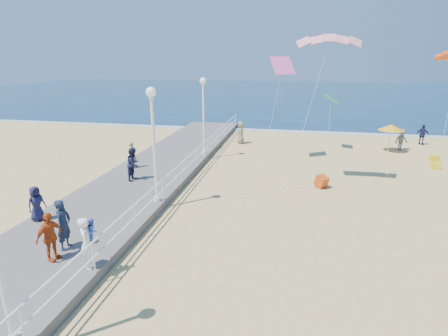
% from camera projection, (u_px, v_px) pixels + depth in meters
% --- Properties ---
extents(ground, '(160.00, 160.00, 0.00)m').
position_uv_depth(ground, '(269.00, 218.00, 15.80)').
color(ground, '#DAB972').
rests_on(ground, ground).
extents(ocean, '(160.00, 90.00, 0.05)m').
position_uv_depth(ocean, '(291.00, 93.00, 76.72)').
color(ocean, '#0C2849').
rests_on(ocean, ground).
extents(surf_line, '(160.00, 1.20, 0.04)m').
position_uv_depth(surf_line, '(284.00, 131.00, 35.01)').
color(surf_line, white).
rests_on(surf_line, ground).
extents(boardwalk, '(5.00, 44.00, 0.40)m').
position_uv_depth(boardwalk, '(116.00, 201.00, 17.14)').
color(boardwalk, slate).
rests_on(boardwalk, ground).
extents(railing, '(0.05, 42.00, 0.55)m').
position_uv_depth(railing, '(162.00, 184.00, 16.38)').
color(railing, white).
rests_on(railing, boardwalk).
extents(lamp_post_mid, '(0.44, 0.44, 5.32)m').
position_uv_depth(lamp_post_mid, '(153.00, 134.00, 15.72)').
color(lamp_post_mid, white).
rests_on(lamp_post_mid, boardwalk).
extents(lamp_post_far, '(0.44, 0.44, 5.32)m').
position_uv_depth(lamp_post_far, '(203.00, 108.00, 24.16)').
color(lamp_post_far, white).
rests_on(lamp_post_far, boardwalk).
extents(woman_holding_toddler, '(0.61, 0.74, 1.74)m').
position_uv_depth(woman_holding_toddler, '(87.00, 243.00, 11.07)').
color(woman_holding_toddler, white).
rests_on(woman_holding_toddler, boardwalk).
extents(toddler_held, '(0.42, 0.47, 0.81)m').
position_uv_depth(toddler_held, '(93.00, 230.00, 11.07)').
color(toddler_held, blue).
rests_on(toddler_held, boardwalk).
extents(spectator_0, '(0.51, 0.71, 1.84)m').
position_uv_depth(spectator_0, '(64.00, 224.00, 12.21)').
color(spectator_0, '#182135').
rests_on(spectator_0, boardwalk).
extents(spectator_3, '(0.65, 1.07, 1.71)m').
position_uv_depth(spectator_3, '(50.00, 237.00, 11.49)').
color(spectator_3, '#B94517').
rests_on(spectator_3, boardwalk).
extents(spectator_4, '(0.71, 0.85, 1.50)m').
position_uv_depth(spectator_4, '(36.00, 204.00, 14.44)').
color(spectator_4, '#1C1B3C').
rests_on(spectator_4, boardwalk).
extents(spectator_6, '(0.62, 0.71, 1.65)m').
position_uv_depth(spectator_6, '(132.00, 155.00, 21.56)').
color(spectator_6, gray).
rests_on(spectator_6, boardwalk).
extents(spectator_7, '(0.73, 0.92, 1.82)m').
position_uv_depth(spectator_7, '(133.00, 164.00, 19.37)').
color(spectator_7, '#171934').
rests_on(spectator_7, boardwalk).
extents(beach_walker_a, '(1.28, 1.06, 1.72)m').
position_uv_depth(beach_walker_a, '(401.00, 140.00, 27.44)').
color(beach_walker_a, '#58575C').
rests_on(beach_walker_a, ground).
extents(beach_walker_b, '(1.07, 0.89, 1.71)m').
position_uv_depth(beach_walker_b, '(422.00, 135.00, 29.24)').
color(beach_walker_b, '#1D1C3E').
rests_on(beach_walker_b, ground).
extents(beach_walker_c, '(0.77, 1.02, 1.90)m').
position_uv_depth(beach_walker_c, '(241.00, 133.00, 29.63)').
color(beach_walker_c, '#84785B').
rests_on(beach_walker_c, ground).
extents(box_kite, '(0.89, 0.89, 0.74)m').
position_uv_depth(box_kite, '(321.00, 183.00, 19.43)').
color(box_kite, red).
rests_on(box_kite, ground).
extents(beach_umbrella, '(1.90, 1.90, 2.14)m').
position_uv_depth(beach_umbrella, '(391.00, 128.00, 26.65)').
color(beach_umbrella, white).
rests_on(beach_umbrella, ground).
extents(beach_chair_left, '(0.55, 0.55, 0.40)m').
position_uv_depth(beach_chair_left, '(435.00, 158.00, 24.66)').
color(beach_chair_left, gold).
rests_on(beach_chair_left, ground).
extents(beach_chair_right, '(0.55, 0.55, 0.40)m').
position_uv_depth(beach_chair_right, '(435.00, 166.00, 22.86)').
color(beach_chair_right, yellow).
rests_on(beach_chair_right, ground).
extents(kite_parafoil, '(3.25, 0.94, 0.65)m').
position_uv_depth(kite_parafoil, '(329.00, 38.00, 17.43)').
color(kite_parafoil, red).
extents(kite_diamond_pink, '(1.78, 1.61, 1.13)m').
position_uv_depth(kite_diamond_pink, '(283.00, 65.00, 22.90)').
color(kite_diamond_pink, '#E152A2').
extents(kite_diamond_green, '(1.30, 1.46, 0.70)m').
position_uv_depth(kite_diamond_green, '(331.00, 99.00, 26.71)').
color(kite_diamond_green, green).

